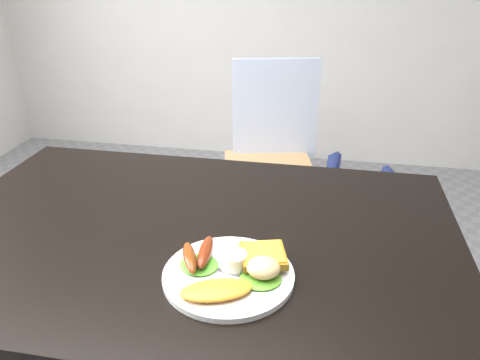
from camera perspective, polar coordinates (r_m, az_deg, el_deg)
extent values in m
cube|color=black|center=(1.08, -5.94, -6.89)|extent=(1.20, 0.80, 0.04)
cube|color=tan|center=(2.06, 3.54, 1.08)|extent=(0.46, 0.46, 0.05)
imported|color=navy|center=(1.74, 8.14, 9.10)|extent=(0.68, 0.57, 1.63)
cylinder|color=white|center=(0.92, -1.41, -11.52)|extent=(0.25, 0.25, 0.01)
ellipsoid|color=#3A9127|center=(0.93, -5.03, -10.24)|extent=(0.09, 0.09, 0.01)
ellipsoid|color=#3C8E27|center=(0.89, 2.53, -11.93)|extent=(0.09, 0.08, 0.01)
ellipsoid|color=#FFA235|center=(0.86, -2.94, -13.25)|extent=(0.14, 0.10, 0.02)
ellipsoid|color=#6C2F08|center=(0.92, -6.15, -9.34)|extent=(0.06, 0.10, 0.02)
ellipsoid|color=maroon|center=(0.94, -4.24, -8.70)|extent=(0.03, 0.11, 0.03)
cylinder|color=white|center=(0.91, -0.78, -9.76)|extent=(0.06, 0.06, 0.03)
cube|color=brown|center=(0.95, 1.29, -9.08)|extent=(0.08, 0.08, 0.01)
cube|color=#8A6015|center=(0.92, 2.86, -9.20)|extent=(0.11, 0.11, 0.01)
ellipsoid|color=beige|center=(0.89, 2.87, -10.62)|extent=(0.07, 0.07, 0.03)
cube|color=#ADAFB7|center=(0.92, -3.30, -10.76)|extent=(0.14, 0.04, 0.00)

